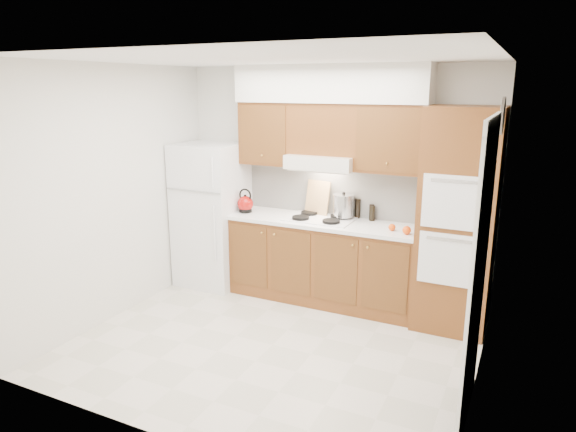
% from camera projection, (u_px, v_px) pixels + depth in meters
% --- Properties ---
extents(floor, '(3.60, 3.60, 0.00)m').
position_uv_depth(floor, '(273.00, 345.00, 4.86)').
color(floor, beige).
rests_on(floor, ground).
extents(ceiling, '(3.60, 3.60, 0.00)m').
position_uv_depth(ceiling, '(270.00, 58.00, 4.21)').
color(ceiling, white).
rests_on(ceiling, wall_back).
extents(wall_back, '(3.60, 0.02, 2.60)m').
position_uv_depth(wall_back, '(332.00, 183.00, 5.84)').
color(wall_back, silver).
rests_on(wall_back, floor).
extents(wall_left, '(0.02, 3.00, 2.60)m').
position_uv_depth(wall_left, '(117.00, 194.00, 5.29)').
color(wall_left, silver).
rests_on(wall_left, floor).
extents(wall_right, '(0.02, 3.00, 2.60)m').
position_uv_depth(wall_right, '(488.00, 237.00, 3.78)').
color(wall_right, silver).
rests_on(wall_right, floor).
extents(fridge, '(0.75, 0.72, 1.72)m').
position_uv_depth(fridge, '(212.00, 215.00, 6.23)').
color(fridge, white).
rests_on(fridge, floor).
extents(base_cabinets, '(2.11, 0.60, 0.90)m').
position_uv_depth(base_cabinets, '(323.00, 262.00, 5.78)').
color(base_cabinets, brown).
rests_on(base_cabinets, floor).
extents(countertop, '(2.13, 0.62, 0.04)m').
position_uv_depth(countertop, '(323.00, 222.00, 5.66)').
color(countertop, white).
rests_on(countertop, base_cabinets).
extents(backsplash, '(2.11, 0.03, 0.56)m').
position_uv_depth(backsplash, '(333.00, 191.00, 5.84)').
color(backsplash, white).
rests_on(backsplash, countertop).
extents(oven_cabinet, '(0.70, 0.65, 2.20)m').
position_uv_depth(oven_cabinet, '(458.00, 221.00, 5.01)').
color(oven_cabinet, brown).
rests_on(oven_cabinet, floor).
extents(upper_cab_left, '(0.63, 0.33, 0.70)m').
position_uv_depth(upper_cab_left, '(269.00, 133.00, 5.86)').
color(upper_cab_left, brown).
rests_on(upper_cab_left, wall_back).
extents(upper_cab_right, '(0.73, 0.33, 0.70)m').
position_uv_depth(upper_cab_right, '(393.00, 139.00, 5.26)').
color(upper_cab_right, brown).
rests_on(upper_cab_right, wall_back).
extents(range_hood, '(0.75, 0.45, 0.15)m').
position_uv_depth(range_hood, '(323.00, 162.00, 5.59)').
color(range_hood, silver).
rests_on(range_hood, wall_back).
extents(upper_cab_over_hood, '(0.75, 0.33, 0.55)m').
position_uv_depth(upper_cab_over_hood, '(326.00, 129.00, 5.56)').
color(upper_cab_over_hood, brown).
rests_on(upper_cab_over_hood, range_hood).
extents(soffit, '(2.13, 0.36, 0.40)m').
position_uv_depth(soffit, '(330.00, 84.00, 5.40)').
color(soffit, silver).
rests_on(soffit, wall_back).
extents(cooktop, '(0.74, 0.50, 0.01)m').
position_uv_depth(cooktop, '(320.00, 219.00, 5.69)').
color(cooktop, white).
rests_on(cooktop, countertop).
extents(doorway, '(0.02, 0.90, 2.10)m').
position_uv_depth(doorway, '(478.00, 284.00, 3.54)').
color(doorway, black).
rests_on(doorway, floor).
extents(wall_clock, '(0.02, 0.30, 0.30)m').
position_uv_depth(wall_clock, '(503.00, 116.00, 4.06)').
color(wall_clock, '#3F3833').
rests_on(wall_clock, wall_right).
extents(kettle, '(0.24, 0.24, 0.19)m').
position_uv_depth(kettle, '(245.00, 204.00, 5.97)').
color(kettle, '#990E0B').
rests_on(kettle, countertop).
extents(cutting_board, '(0.31, 0.15, 0.39)m').
position_uv_depth(cutting_board, '(318.00, 198.00, 5.85)').
color(cutting_board, tan).
rests_on(cutting_board, countertop).
extents(stock_pot, '(0.30, 0.30, 0.24)m').
position_uv_depth(stock_pot, '(343.00, 206.00, 5.68)').
color(stock_pot, '#B1B1B5').
rests_on(stock_pot, cooktop).
extents(condiment_a, '(0.07, 0.07, 0.22)m').
position_uv_depth(condiment_a, '(358.00, 208.00, 5.72)').
color(condiment_a, black).
rests_on(condiment_a, countertop).
extents(condiment_b, '(0.06, 0.06, 0.17)m').
position_uv_depth(condiment_b, '(372.00, 212.00, 5.65)').
color(condiment_b, black).
rests_on(condiment_b, countertop).
extents(condiment_c, '(0.07, 0.07, 0.17)m').
position_uv_depth(condiment_c, '(372.00, 213.00, 5.61)').
color(condiment_c, black).
rests_on(condiment_c, countertop).
extents(orange_near, '(0.09, 0.09, 0.09)m').
position_uv_depth(orange_near, '(407.00, 230.00, 5.11)').
color(orange_near, '#ED5A0C').
rests_on(orange_near, countertop).
extents(orange_far, '(0.09, 0.09, 0.07)m').
position_uv_depth(orange_far, '(392.00, 227.00, 5.23)').
color(orange_far, '#F95D0D').
rests_on(orange_far, countertop).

